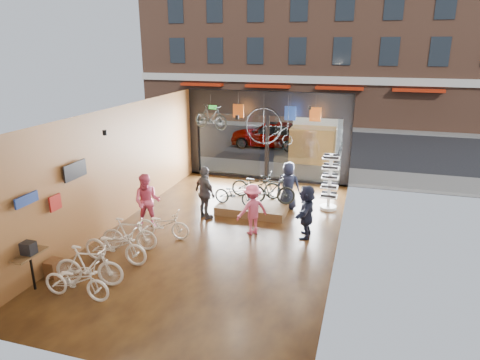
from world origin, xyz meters
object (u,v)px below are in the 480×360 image
at_px(floor_bike_1, 89,266).
at_px(customer_4, 288,185).
at_px(hung_bike, 211,117).
at_px(floor_bike_3, 129,234).
at_px(display_bike_left, 235,194).
at_px(customer_1, 147,202).
at_px(floor_bike_2, 115,246).
at_px(box_truck, 318,131).
at_px(display_bike_mid, 271,190).
at_px(floor_bike_4, 163,225).
at_px(penny_farthing, 271,128).
at_px(sunglasses_rack, 330,182).
at_px(display_bike_right, 256,185).
at_px(customer_3, 252,209).
at_px(floor_bike_0, 76,281).
at_px(display_platform, 254,206).
at_px(customer_5, 306,211).
at_px(street_car, 270,134).
at_px(customer_2, 205,193).

distance_m(floor_bike_1, customer_4, 7.46).
relative_size(customer_4, hung_bike, 1.09).
xyz_separation_m(floor_bike_3, hung_bike, (0.31, 5.94, 2.44)).
distance_m(display_bike_left, customer_1, 3.05).
bearing_deg(floor_bike_2, hung_bike, -3.21).
relative_size(customer_1, hung_bike, 1.13).
xyz_separation_m(box_truck, display_bike_mid, (-0.52, -8.72, -0.50)).
bearing_deg(floor_bike_4, display_bike_left, -35.39).
height_order(penny_farthing, hung_bike, hung_bike).
bearing_deg(floor_bike_1, floor_bike_2, -9.60).
height_order(floor_bike_4, sunglasses_rack, sunglasses_rack).
bearing_deg(display_bike_right, display_bike_left, 151.19).
bearing_deg(display_bike_left, penny_farthing, -2.18).
bearing_deg(hung_bike, customer_3, -126.49).
bearing_deg(floor_bike_0, display_platform, -22.83).
relative_size(floor_bike_1, customer_5, 1.04).
distance_m(floor_bike_2, display_bike_mid, 5.77).
bearing_deg(street_car, floor_bike_0, -3.03).
xyz_separation_m(display_bike_right, penny_farthing, (0.02, 2.13, 1.72)).
bearing_deg(customer_2, display_bike_mid, -113.75).
xyz_separation_m(floor_bike_0, customer_2, (1.11, 5.35, 0.46)).
distance_m(customer_3, customer_4, 2.53).
relative_size(floor_bike_4, customer_4, 0.97).
distance_m(street_car, floor_bike_2, 14.55).
relative_size(floor_bike_0, floor_bike_1, 0.97).
height_order(floor_bike_2, floor_bike_3, floor_bike_2).
xyz_separation_m(box_truck, customer_2, (-2.52, -9.92, -0.41)).
height_order(customer_2, sunglasses_rack, sunglasses_rack).
height_order(customer_1, penny_farthing, penny_farthing).
height_order(customer_1, hung_bike, hung_bike).
bearing_deg(display_bike_mid, floor_bike_2, 138.53).
height_order(display_bike_left, customer_1, customer_1).
relative_size(floor_bike_3, display_platform, 0.67).
bearing_deg(hung_bike, sunglasses_rack, -84.41).
bearing_deg(display_platform, customer_1, -139.58).
bearing_deg(sunglasses_rack, customer_4, -170.62).
bearing_deg(display_platform, display_bike_mid, 3.83).
bearing_deg(floor_bike_2, customer_4, -35.68).
height_order(display_platform, hung_bike, hung_bike).
relative_size(street_car, customer_4, 2.63).
bearing_deg(penny_farthing, floor_bike_4, -109.75).
xyz_separation_m(floor_bike_1, display_bike_left, (2.00, 5.49, 0.19)).
bearing_deg(floor_bike_3, hung_bike, -14.17).
bearing_deg(display_platform, hung_bike, 139.78).
distance_m(floor_bike_4, customer_3, 2.76).
bearing_deg(floor_bike_4, customer_2, -25.15).
distance_m(display_bike_left, customer_3, 1.77).
bearing_deg(street_car, display_bike_mid, 13.01).
bearing_deg(street_car, sunglasses_rack, 25.15).
bearing_deg(floor_bike_0, display_bike_left, -19.50).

